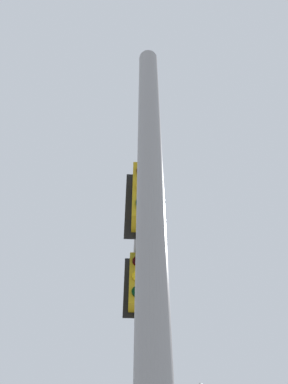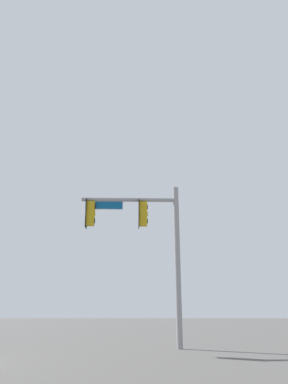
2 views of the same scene
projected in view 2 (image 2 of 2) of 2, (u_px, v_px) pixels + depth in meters
The scene contains 1 object.
signal_pole_near at pixel (146, 234), 16.67m from camera, with size 4.44×0.56×6.95m.
Camera 2 is at (-6.59, 11.19, 1.29)m, focal length 35.00 mm.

